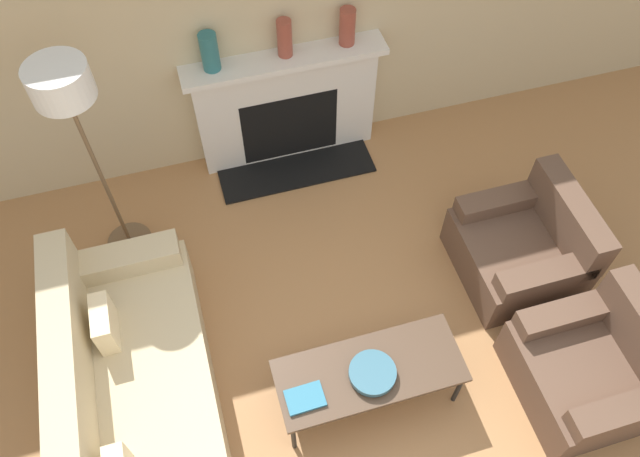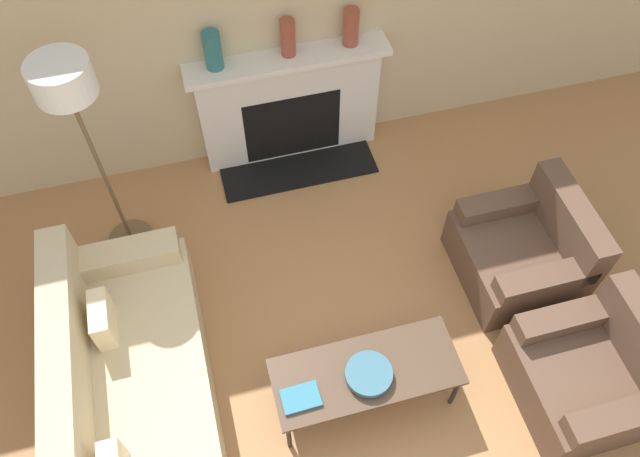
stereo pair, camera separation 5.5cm
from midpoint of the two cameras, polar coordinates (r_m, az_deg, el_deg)
ground_plane at (r=4.38m, az=3.98°, el=-20.02°), size 18.00×18.00×0.00m
wall_back at (r=4.85m, az=-5.91°, el=19.64°), size 18.00×0.06×2.90m
fireplace at (r=5.36m, az=-2.49°, el=10.99°), size 1.63×0.59×1.06m
couch at (r=4.31m, az=-16.54°, el=-15.08°), size 0.91×2.23×0.86m
armchair_near at (r=4.63m, az=23.87°, el=-12.06°), size 0.82×0.87×0.77m
armchair_far at (r=4.96m, az=18.47°, el=-2.00°), size 0.82×0.87×0.77m
coffee_table at (r=4.14m, az=4.62°, el=-13.02°), size 1.22×0.49×0.43m
bowl at (r=4.06m, az=4.88°, el=-13.12°), size 0.30×0.30×0.06m
book at (r=4.02m, az=-1.36°, el=-15.23°), size 0.24×0.17×0.02m
floor_lamp at (r=4.24m, az=-21.37°, el=10.65°), size 0.39×0.39×1.81m
mantel_vase_left at (r=4.85m, az=-9.45°, el=15.75°), size 0.14×0.14×0.31m
mantel_vase_center_left at (r=4.91m, az=-2.62°, el=17.04°), size 0.12×0.12×0.31m
mantel_vase_center_right at (r=5.02m, az=3.17°, el=17.91°), size 0.13×0.13×0.30m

